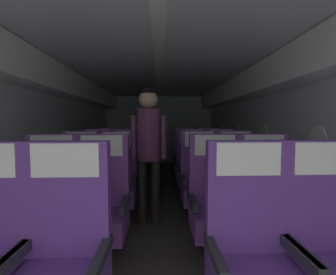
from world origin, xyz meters
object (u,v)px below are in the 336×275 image
object	(u,v)px
seat_b_right_window	(216,203)
seat_b_left_aisle	(101,205)
seat_d_right_window	(192,168)
seat_c_right_aisle	(237,181)
seat_e_right_window	(186,160)
seat_b_right_aisle	(266,203)
seat_c_left_aisle	(117,182)
seat_a_right_window	(252,255)
seat_d_left_aisle	(127,168)
seat_e_left_aisle	(133,160)
seat_d_left_window	(97,169)
seat_c_left_window	(80,182)
seat_c_right_window	(200,181)
seat_d_right_aisle	(221,168)
seat_a_left_aisle	(62,259)
flight_attendant	(148,140)
seat_a_right_aisle	(332,252)
seat_e_right_aisle	(209,160)
seat_b_left_window	(49,205)
seat_e_left_window	(108,160)

from	to	relation	value
seat_b_right_window	seat_b_left_aisle	bearing A→B (deg)	-179.16
seat_b_left_aisle	seat_d_right_window	bearing A→B (deg)	57.54
seat_c_right_aisle	seat_d_right_window	xyz separation A→B (m)	(-0.48, 0.85, 0.00)
seat_b_right_window	seat_e_right_window	distance (m)	2.54
seat_b_right_aisle	seat_c_left_aisle	xyz separation A→B (m)	(-1.57, 0.85, 0.00)
seat_a_right_window	seat_e_right_window	size ratio (longest dim) A/B	1.00
seat_e_right_window	seat_b_right_aisle	bearing A→B (deg)	-79.23
seat_d_left_aisle	seat_e_left_aisle	size ratio (longest dim) A/B	1.00
seat_b_left_aisle	seat_c_right_aisle	size ratio (longest dim) A/B	1.00
seat_b_right_window	seat_e_right_window	world-z (taller)	same
seat_a_right_window	seat_d_left_window	xyz separation A→B (m)	(-1.58, 2.54, 0.00)
seat_c_left_window	seat_d_left_aisle	world-z (taller)	same
seat_b_right_window	seat_d_left_window	distance (m)	2.31
seat_b_right_aisle	seat_c_left_aisle	world-z (taller)	same
seat_c_right_window	seat_d_right_aisle	size ratio (longest dim) A/B	1.00
seat_a_left_aisle	seat_b_right_aisle	distance (m)	1.79
flight_attendant	seat_a_right_aisle	bearing A→B (deg)	141.17
seat_c_right_aisle	seat_d_right_window	world-z (taller)	same
seat_d_left_aisle	seat_c_left_window	bearing A→B (deg)	-119.81
seat_b_right_aisle	seat_e_right_aisle	distance (m)	2.57
seat_d_left_window	seat_e_left_aisle	distance (m)	1.00
seat_b_right_window	seat_d_left_window	bearing A→B (deg)	133.11
seat_a_left_aisle	seat_a_right_window	bearing A→B (deg)	0.25
seat_b_right_aisle	seat_e_right_aisle	xyz separation A→B (m)	(-0.00, 2.57, 0.00)
seat_e_right_window	seat_b_left_window	bearing A→B (deg)	-121.83
seat_e_left_aisle	seat_e_right_aisle	distance (m)	1.56
seat_c_right_aisle	seat_e_left_window	size ratio (longest dim) A/B	1.00
seat_e_left_aisle	seat_e_right_aisle	bearing A→B (deg)	0.33
seat_a_left_aisle	seat_c_right_window	world-z (taller)	same
seat_b_left_window	seat_d_left_aisle	bearing A→B (deg)	74.18
seat_a_right_aisle	seat_c_right_aisle	xyz separation A→B (m)	(0.00, 1.70, 0.00)
seat_c_left_aisle	seat_d_left_window	world-z (taller)	same
seat_b_right_aisle	seat_c_right_aisle	world-z (taller)	same
seat_a_right_window	seat_b_left_window	world-z (taller)	same
seat_d_right_window	seat_a_right_aisle	bearing A→B (deg)	-79.26
seat_a_right_window	seat_c_left_window	xyz separation A→B (m)	(-1.58, 1.72, 0.00)
seat_a_right_aisle	seat_e_left_window	world-z (taller)	same
seat_a_right_window	seat_b_right_window	distance (m)	0.86
seat_a_left_aisle	seat_e_left_window	xyz separation A→B (m)	(-0.50, 3.41, 0.00)
seat_d_left_window	seat_d_left_aisle	distance (m)	0.49
seat_d_left_window	seat_e_left_window	world-z (taller)	same
seat_c_left_window	seat_c_right_aisle	size ratio (longest dim) A/B	1.00
seat_a_right_window	seat_b_left_aisle	size ratio (longest dim) A/B	1.00
seat_d_right_window	seat_e_right_window	bearing A→B (deg)	90.22
seat_e_left_aisle	seat_b_right_aisle	bearing A→B (deg)	-58.57
seat_a_right_window	seat_e_right_window	distance (m)	3.40
seat_c_left_aisle	seat_c_right_aisle	bearing A→B (deg)	0.54
seat_a_right_aisle	seat_d_left_window	world-z (taller)	same
seat_b_right_aisle	seat_c_right_window	bearing A→B (deg)	120.16
seat_a_right_aisle	flight_attendant	bearing A→B (deg)	127.90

